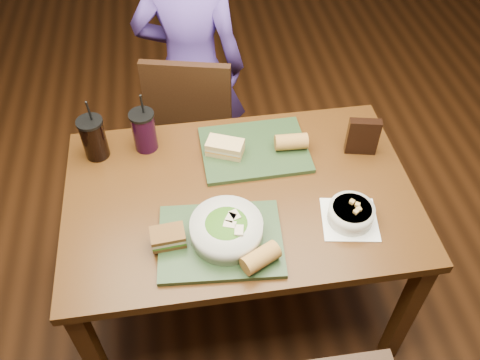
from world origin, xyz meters
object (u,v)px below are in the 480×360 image
object	(u,v)px
tray_near	(221,241)
tray_far	(254,150)
dining_table	(240,208)
baguette_near	(261,258)
chip_bag	(363,137)
chair_far	(189,122)
salad_bowl	(227,229)
diner	(191,70)
cup_cola	(94,138)
sandwich_far	(225,147)
soup_bowl	(351,213)
cup_berry	(144,131)
baguette_far	(291,142)
sandwich_near	(168,237)

from	to	relation	value
tray_near	tray_far	size ratio (longest dim) A/B	1.00
dining_table	baguette_near	bearing A→B (deg)	-86.89
chip_bag	chair_far	bearing A→B (deg)	152.21
salad_bowl	chip_bag	xyz separation A→B (m)	(0.58, 0.35, 0.02)
tray_near	salad_bowl	xyz separation A→B (m)	(0.02, 0.01, 0.05)
diner	cup_cola	size ratio (longest dim) A/B	5.30
tray_near	cup_cola	xyz separation A→B (m)	(-0.43, 0.50, 0.08)
sandwich_far	cup_cola	size ratio (longest dim) A/B	0.59
tray_far	sandwich_far	world-z (taller)	sandwich_far
salad_bowl	soup_bowl	world-z (taller)	salad_bowl
cup_berry	tray_far	bearing A→B (deg)	-11.89
salad_bowl	soup_bowl	bearing A→B (deg)	2.46
sandwich_far	baguette_far	bearing A→B (deg)	-2.38
tray_far	cup_cola	distance (m)	0.63
baguette_near	diner	bearing A→B (deg)	96.34
soup_bowl	cup_cola	size ratio (longest dim) A/B	0.82
soup_bowl	cup_berry	xyz separation A→B (m)	(-0.70, 0.49, 0.05)
tray_far	sandwich_far	size ratio (longest dim) A/B	2.60
chair_far	sandwich_near	distance (m)	0.95
sandwich_far	sandwich_near	bearing A→B (deg)	-121.39
salad_bowl	cup_cola	size ratio (longest dim) A/B	0.90
tray_near	salad_bowl	distance (m)	0.06
soup_bowl	diner	bearing A→B (deg)	114.97
tray_near	cup_berry	size ratio (longest dim) A/B	1.57
sandwich_far	chip_bag	bearing A→B (deg)	-5.76
tray_near	baguette_near	world-z (taller)	baguette_near
dining_table	diner	xyz separation A→B (m)	(-0.11, 0.84, 0.06)
baguette_near	cup_berry	xyz separation A→B (m)	(-0.35, 0.63, 0.04)
tray_near	sandwich_near	distance (m)	0.18
chair_far	diner	world-z (taller)	diner
baguette_far	salad_bowl	bearing A→B (deg)	-128.16
sandwich_far	chip_bag	size ratio (longest dim) A/B	1.01
tray_near	cup_cola	world-z (taller)	cup_cola
salad_bowl	sandwich_far	bearing A→B (deg)	83.34
diner	cup_berry	size ratio (longest dim) A/B	5.40
dining_table	tray_far	xyz separation A→B (m)	(0.09, 0.21, 0.10)
tray_far	baguette_near	world-z (taller)	baguette_near
sandwich_near	baguette_near	xyz separation A→B (m)	(0.29, -0.13, 0.00)
sandwich_far	chair_far	bearing A→B (deg)	103.51
salad_bowl	chip_bag	bearing A→B (deg)	31.04
diner	tray_near	size ratio (longest dim) A/B	3.45
sandwich_far	baguette_far	xyz separation A→B (m)	(0.26, -0.01, 0.00)
baguette_far	sandwich_far	bearing A→B (deg)	177.62
diner	dining_table	bearing A→B (deg)	108.48
soup_bowl	sandwich_far	bearing A→B (deg)	135.64
salad_bowl	baguette_far	xyz separation A→B (m)	(0.31, 0.39, -0.01)
baguette_near	baguette_far	size ratio (longest dim) A/B	0.99
tray_far	cup_cola	xyz separation A→B (m)	(-0.62, 0.07, 0.08)
cup_cola	tray_near	bearing A→B (deg)	-49.15
sandwich_far	salad_bowl	bearing A→B (deg)	-96.66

